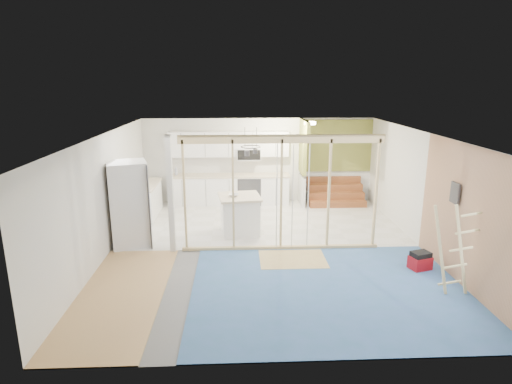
{
  "coord_description": "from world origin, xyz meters",
  "views": [
    {
      "loc": [
        -0.65,
        -8.98,
        3.7
      ],
      "look_at": [
        -0.23,
        0.6,
        1.19
      ],
      "focal_mm": 30.0,
      "sensor_mm": 36.0,
      "label": 1
    }
  ],
  "objects_px": {
    "fridge": "(129,204)",
    "island": "(240,215)",
    "toolbox": "(420,261)",
    "ladder": "(453,250)"
  },
  "relations": [
    {
      "from": "fridge",
      "to": "island",
      "type": "distance_m",
      "value": 2.63
    },
    {
      "from": "island",
      "to": "toolbox",
      "type": "height_order",
      "value": "island"
    },
    {
      "from": "fridge",
      "to": "island",
      "type": "height_order",
      "value": "fridge"
    },
    {
      "from": "fridge",
      "to": "island",
      "type": "xyz_separation_m",
      "value": [
        2.5,
        0.65,
        -0.5
      ]
    },
    {
      "from": "fridge",
      "to": "toolbox",
      "type": "distance_m",
      "value": 6.37
    },
    {
      "from": "toolbox",
      "to": "fridge",
      "type": "bearing_deg",
      "value": 147.64
    },
    {
      "from": "fridge",
      "to": "ladder",
      "type": "bearing_deg",
      "value": -41.14
    },
    {
      "from": "island",
      "to": "ladder",
      "type": "height_order",
      "value": "ladder"
    },
    {
      "from": "toolbox",
      "to": "ladder",
      "type": "xyz_separation_m",
      "value": [
        0.08,
        -1.04,
        0.67
      ]
    },
    {
      "from": "island",
      "to": "toolbox",
      "type": "xyz_separation_m",
      "value": [
        3.61,
        -2.28,
        -0.3
      ]
    }
  ]
}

